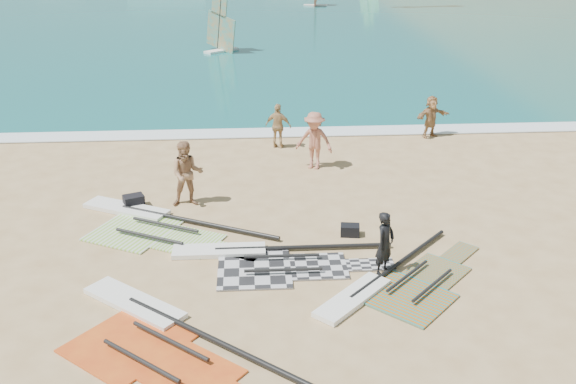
{
  "coord_description": "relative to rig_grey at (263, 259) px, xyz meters",
  "views": [
    {
      "loc": [
        -1.52,
        -11.95,
        7.79
      ],
      "look_at": [
        -0.46,
        4.0,
        1.0
      ],
      "focal_mm": 40.0,
      "sensor_mm": 36.0,
      "label": 1
    }
  ],
  "objects": [
    {
      "name": "windsurfer_left",
      "position": [
        -1.84,
        27.49,
        1.22
      ],
      "size": [
        2.22,
        2.2,
        4.33
      ],
      "rotation": [
        0.0,
        0.0,
        0.73
      ],
      "color": "white",
      "rests_on": "ground"
    },
    {
      "name": "beachgoer_right",
      "position": [
        6.78,
        9.47,
        0.76
      ],
      "size": [
        1.58,
        1.02,
        1.63
      ],
      "primitive_type": "imported",
      "rotation": [
        0.0,
        0.0,
        0.4
      ],
      "color": "#A27649",
      "rests_on": "ground"
    },
    {
      "name": "gear_bag_far",
      "position": [
        2.36,
        1.24,
        0.1
      ],
      "size": [
        0.54,
        0.42,
        0.3
      ],
      "primitive_type": "cube",
      "rotation": [
        0.0,
        0.0,
        -0.15
      ],
      "color": "black",
      "rests_on": "ground"
    },
    {
      "name": "surf_line",
      "position": [
        1.21,
        10.27,
        -0.05
      ],
      "size": [
        300.0,
        1.2,
        0.04
      ],
      "primitive_type": "cube",
      "color": "white",
      "rests_on": "ground"
    },
    {
      "name": "rig_grey",
      "position": [
        0.0,
        0.0,
        0.0
      ],
      "size": [
        5.57,
        2.18,
        0.2
      ],
      "rotation": [
        0.0,
        0.0,
        -0.0
      ],
      "color": "#242426",
      "rests_on": "ground"
    },
    {
      "name": "rig_green",
      "position": [
        -3.0,
        2.19,
        0.0
      ],
      "size": [
        5.68,
        4.25,
        0.2
      ],
      "rotation": [
        0.0,
        0.0,
        -0.48
      ],
      "color": "#85C72D",
      "rests_on": "ground"
    },
    {
      "name": "beachgoer_mid",
      "position": [
        1.92,
        6.35,
        0.93
      ],
      "size": [
        1.46,
        1.18,
        1.97
      ],
      "primitive_type": "imported",
      "rotation": [
        0.0,
        0.0,
        -0.41
      ],
      "color": "#AB6751",
      "rests_on": "ground"
    },
    {
      "name": "beachgoer_left",
      "position": [
        -2.1,
        3.54,
        0.93
      ],
      "size": [
        1.0,
        0.81,
        1.97
      ],
      "primitive_type": "imported",
      "rotation": [
        0.0,
        0.0,
        0.07
      ],
      "color": "#A37755",
      "rests_on": "ground"
    },
    {
      "name": "rig_red",
      "position": [
        -2.26,
        -3.01,
        0.0
      ],
      "size": [
        5.09,
        5.15,
        0.2
      ],
      "rotation": [
        0.0,
        0.0,
        -0.7
      ],
      "color": "red",
      "rests_on": "ground"
    },
    {
      "name": "person_wetsuit",
      "position": [
        2.85,
        -0.79,
        0.74
      ],
      "size": [
        0.67,
        0.68,
        1.58
      ],
      "primitive_type": "imported",
      "rotation": [
        0.0,
        0.0,
        0.82
      ],
      "color": "black",
      "rests_on": "ground"
    },
    {
      "name": "rig_orange",
      "position": [
        2.97,
        -1.49,
        -0.0
      ],
      "size": [
        4.62,
        4.27,
        0.2
      ],
      "rotation": [
        0.0,
        0.0,
        0.81
      ],
      "color": "#D65400",
      "rests_on": "ground"
    },
    {
      "name": "beachgoer_back",
      "position": [
        0.83,
        8.56,
        0.78
      ],
      "size": [
        1.05,
        0.69,
        1.66
      ],
      "primitive_type": "imported",
      "rotation": [
        0.0,
        0.0,
        2.82
      ],
      "color": "tan",
      "rests_on": "ground"
    },
    {
      "name": "ground",
      "position": [
        1.21,
        -2.03,
        -0.05
      ],
      "size": [
        300.0,
        300.0,
        0.0
      ],
      "primitive_type": "plane",
      "color": "tan",
      "rests_on": "ground"
    },
    {
      "name": "gear_bag_near",
      "position": [
        -3.7,
        3.5,
        0.13
      ],
      "size": [
        0.69,
        0.61,
        0.37
      ],
      "primitive_type": "cube",
      "rotation": [
        0.0,
        0.0,
        0.39
      ],
      "color": "black",
      "rests_on": "ground"
    }
  ]
}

